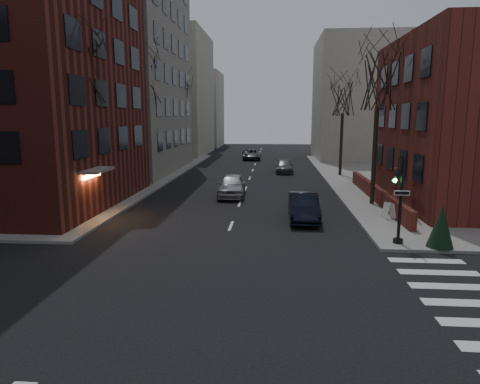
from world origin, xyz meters
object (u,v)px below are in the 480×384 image
at_px(tree_left_a, 80,70).
at_px(streetlamp_far, 189,129).
at_px(car_lane_silver, 232,185).
at_px(tree_right_a, 378,81).
at_px(evergreen_shrub, 441,226).
at_px(car_lane_gray, 284,167).
at_px(car_lane_far, 251,154).
at_px(tree_right_b, 343,98).
at_px(tree_left_c, 180,97).
at_px(streetlamp_near, 138,138).
at_px(traffic_signal, 399,205).
at_px(tree_left_b, 143,79).
at_px(parked_sedan, 303,207).
at_px(sandwich_board, 389,211).

xyz_separation_m(tree_left_a, streetlamp_far, (0.60, 28.00, -4.23)).
relative_size(streetlamp_far, car_lane_silver, 1.30).
relative_size(tree_right_a, evergreen_shrub, 5.11).
height_order(tree_left_a, car_lane_gray, tree_left_a).
distance_m(car_lane_gray, car_lane_far, 13.88).
bearing_deg(tree_right_b, car_lane_gray, 156.70).
bearing_deg(evergreen_shrub, tree_right_b, 92.12).
distance_m(tree_left_c, streetlamp_near, 18.40).
distance_m(traffic_signal, tree_right_a, 10.92).
distance_m(tree_left_b, tree_left_c, 14.03).
xyz_separation_m(tree_right_b, car_lane_far, (-9.60, 15.56, -6.88)).
relative_size(tree_right_a, car_lane_gray, 2.20).
bearing_deg(streetlamp_far, tree_left_b, -92.15).
distance_m(streetlamp_far, parked_sedan, 31.07).
xyz_separation_m(traffic_signal, car_lane_far, (-8.74, 38.56, -1.20)).
bearing_deg(car_lane_far, sandwich_board, -78.96).
height_order(tree_right_a, streetlamp_far, tree_right_a).
height_order(traffic_signal, parked_sedan, traffic_signal).
xyz_separation_m(tree_right_b, sandwich_board, (-0.01, -18.26, -6.97)).
relative_size(tree_left_b, car_lane_far, 2.12).
bearing_deg(tree_left_c, streetlamp_near, -88.09).
distance_m(traffic_signal, evergreen_shrub, 1.97).
distance_m(tree_right_a, evergreen_shrub, 11.79).
distance_m(traffic_signal, car_lane_gray, 25.76).
bearing_deg(evergreen_shrub, parked_sedan, 137.81).
relative_size(tree_left_b, parked_sedan, 2.32).
height_order(streetlamp_far, sandwich_board, streetlamp_far).
relative_size(car_lane_far, sandwich_board, 5.45).
bearing_deg(tree_left_b, streetlamp_far, 87.85).
distance_m(tree_right_b, sandwich_board, 19.55).
distance_m(streetlamp_near, sandwich_board, 19.24).
xyz_separation_m(traffic_signal, tree_left_c, (-16.74, 31.01, 6.12)).
distance_m(tree_right_a, tree_right_b, 14.01).
height_order(tree_left_c, streetlamp_near, tree_left_c).
xyz_separation_m(tree_left_a, streetlamp_near, (0.60, 8.00, -4.23)).
distance_m(traffic_signal, tree_left_c, 35.76).
xyz_separation_m(car_lane_gray, evergreen_shrub, (6.27, -25.83, 0.46)).
relative_size(tree_left_b, streetlamp_near, 1.72).
distance_m(car_lane_silver, car_lane_gray, 14.38).
relative_size(tree_right_b, sandwich_board, 9.82).
bearing_deg(evergreen_shrub, tree_left_a, 163.42).
xyz_separation_m(traffic_signal, car_lane_gray, (-4.54, 25.33, -1.27)).
bearing_deg(tree_left_a, car_lane_far, 76.59).
relative_size(traffic_signal, tree_right_b, 0.44).
relative_size(traffic_signal, streetlamp_far, 0.64).
distance_m(parked_sedan, sandwich_board, 4.80).
relative_size(streetlamp_near, car_lane_silver, 1.30).
relative_size(tree_left_a, parked_sedan, 2.20).
bearing_deg(sandwich_board, car_lane_gray, 85.73).
bearing_deg(parked_sedan, traffic_signal, -49.61).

